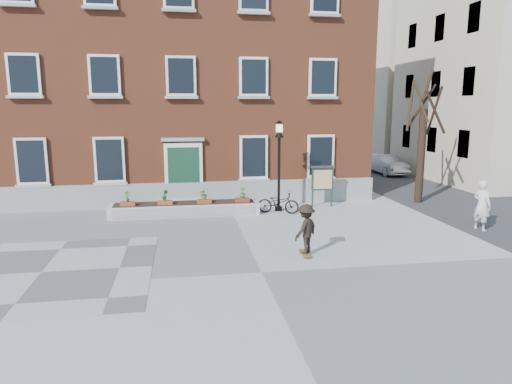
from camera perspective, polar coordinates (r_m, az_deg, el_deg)
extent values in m
plane|color=#9B9A9D|center=(12.75, 0.72, -10.03)|extent=(100.00, 100.00, 0.00)
cube|color=#555658|center=(14.07, -25.25, -9.06)|extent=(6.00, 6.00, 0.01)
imported|color=black|center=(19.47, 2.81, -1.33)|extent=(1.86, 1.23, 0.93)
imported|color=#BABCBF|center=(31.99, 15.97, 3.35)|extent=(1.57, 4.04, 1.31)
imported|color=silver|center=(18.62, 26.39, -1.49)|extent=(0.65, 0.80, 1.89)
cube|color=brown|center=(25.78, -9.41, 13.86)|extent=(18.00, 10.00, 12.00)
cube|color=gray|center=(21.00, -8.94, -0.32)|extent=(18.00, 0.24, 1.10)
cube|color=#ADACA7|center=(20.96, -8.90, -1.59)|extent=(2.60, 0.80, 0.20)
cube|color=#ADACA7|center=(21.07, -8.92, -0.97)|extent=(2.20, 0.50, 0.20)
cube|color=white|center=(20.86, -9.02, 2.67)|extent=(1.70, 0.12, 2.50)
cube|color=#153924|center=(20.82, -9.01, 2.38)|extent=(1.40, 0.06, 2.30)
cube|color=gray|center=(20.67, -9.14, 6.50)|extent=(1.90, 0.25, 0.15)
cube|color=silver|center=(21.70, -26.24, 3.47)|extent=(1.30, 0.10, 2.00)
cube|color=black|center=(21.66, -26.28, 3.46)|extent=(1.08, 0.04, 1.78)
cube|color=#A6A6A1|center=(21.79, -26.06, 0.69)|extent=(1.44, 0.20, 0.12)
cube|color=white|center=(21.62, -27.04, 12.97)|extent=(1.30, 0.10, 1.70)
cube|color=black|center=(21.57, -27.08, 12.98)|extent=(1.08, 0.04, 1.48)
cube|color=#ACACA7|center=(21.53, -26.88, 10.57)|extent=(1.44, 0.20, 0.12)
cube|color=#A0A09B|center=(21.89, -27.73, 20.00)|extent=(1.44, 0.20, 0.12)
cube|color=silver|center=(21.00, -17.85, 3.86)|extent=(1.30, 0.10, 2.00)
cube|color=black|center=(20.95, -17.87, 3.84)|extent=(1.08, 0.04, 1.78)
cube|color=#ADADA8|center=(21.08, -17.71, 0.98)|extent=(1.44, 0.20, 0.12)
cube|color=white|center=(20.91, -18.43, 13.69)|extent=(1.30, 0.10, 1.70)
cube|color=black|center=(20.86, -18.45, 13.70)|extent=(1.08, 0.04, 1.48)
cube|color=#A4A49F|center=(20.82, -18.30, 11.20)|extent=(1.44, 0.20, 0.12)
cube|color=gray|center=(21.19, -18.91, 20.97)|extent=(1.44, 0.20, 0.12)
cube|color=silver|center=(20.68, -9.37, 14.12)|extent=(1.30, 0.10, 1.70)
cube|color=black|center=(20.63, -9.37, 14.13)|extent=(1.08, 0.04, 1.48)
cube|color=#A5A5A0|center=(20.58, -9.29, 11.61)|extent=(1.44, 0.20, 0.12)
cube|color=gray|center=(20.96, -9.61, 21.49)|extent=(1.44, 0.20, 0.12)
cube|color=white|center=(21.03, -0.29, 4.38)|extent=(1.30, 0.10, 2.00)
cube|color=black|center=(20.98, -0.27, 4.36)|extent=(1.08, 0.04, 1.78)
cube|color=#A3A39E|center=(21.11, -0.26, 1.50)|extent=(1.44, 0.20, 0.12)
cube|color=white|center=(20.94, -0.30, 14.22)|extent=(1.30, 0.10, 1.70)
cube|color=black|center=(20.89, -0.28, 14.22)|extent=(1.08, 0.04, 1.48)
cube|color=gray|center=(20.85, -0.27, 11.73)|extent=(1.44, 0.20, 0.12)
cube|color=#9D9D98|center=(21.22, -0.28, 21.50)|extent=(1.44, 0.20, 0.12)
cube|color=white|center=(21.76, 8.08, 4.49)|extent=(1.30, 0.10, 2.00)
cube|color=black|center=(21.71, 8.12, 4.47)|extent=(1.08, 0.04, 1.78)
cube|color=#A4A49F|center=(21.84, 8.06, 1.70)|extent=(1.44, 0.20, 0.12)
cube|color=white|center=(21.68, 8.34, 13.99)|extent=(1.30, 0.10, 1.70)
cube|color=black|center=(21.63, 8.38, 13.99)|extent=(1.08, 0.04, 1.48)
cube|color=#969691|center=(21.59, 8.32, 11.58)|extent=(1.44, 0.20, 0.12)
cube|color=gray|center=(21.95, 8.59, 21.02)|extent=(1.44, 0.20, 0.12)
cube|color=silver|center=(19.41, -8.86, -2.12)|extent=(6.20, 1.10, 0.50)
cube|color=silver|center=(18.87, -8.84, -2.49)|extent=(5.80, 0.02, 0.40)
cube|color=black|center=(19.36, -8.88, -1.40)|extent=(5.80, 0.90, 0.06)
cube|color=#983421|center=(19.22, -15.75, -1.46)|extent=(0.60, 0.25, 0.20)
imported|color=#27601D|center=(19.16, -15.80, -0.51)|extent=(0.24, 0.24, 0.45)
cube|color=#944120|center=(19.11, -11.28, -1.33)|extent=(0.60, 0.25, 0.20)
imported|color=#29681F|center=(19.04, -11.31, -0.38)|extent=(0.25, 0.25, 0.45)
cube|color=brown|center=(19.12, -6.48, -1.19)|extent=(0.60, 0.25, 0.20)
imported|color=#346F21|center=(19.05, -6.50, -0.23)|extent=(0.40, 0.40, 0.45)
cube|color=maroon|center=(19.26, -1.72, -1.03)|extent=(0.60, 0.25, 0.20)
imported|color=#306A1F|center=(19.19, -1.73, -0.08)|extent=(0.25, 0.25, 0.45)
cylinder|color=black|center=(22.76, 19.92, 4.22)|extent=(0.36, 0.36, 4.40)
cylinder|color=black|center=(22.90, 21.38, 9.41)|extent=(0.12, 1.12, 2.23)
cylinder|color=black|center=(23.19, 20.03, 10.16)|extent=(1.18, 0.49, 1.97)
cylinder|color=#2F2115|center=(22.73, 18.75, 10.23)|extent=(0.88, 1.14, 2.35)
cylinder|color=#312215|center=(22.31, 19.93, 10.62)|extent=(0.60, 0.77, 1.90)
cylinder|color=#301E15|center=(22.21, 21.52, 9.26)|extent=(1.39, 0.55, 1.95)
cylinder|color=#302315|center=(22.86, 20.63, 12.18)|extent=(0.43, 0.48, 1.58)
cube|color=#3C3C3E|center=(33.22, 15.85, 2.48)|extent=(8.00, 36.00, 0.01)
cube|color=beige|center=(42.80, 19.14, 12.78)|extent=(10.00, 11.00, 13.00)
cube|color=#3B3633|center=(43.64, 19.71, 21.65)|extent=(10.40, 11.40, 0.50)
cube|color=black|center=(27.23, 24.56, 5.49)|extent=(0.08, 1.00, 1.50)
cube|color=black|center=(29.93, 21.16, 6.12)|extent=(0.08, 1.00, 1.50)
cube|color=black|center=(32.72, 18.33, 6.63)|extent=(0.08, 1.00, 1.50)
cube|color=black|center=(27.18, 25.11, 12.42)|extent=(0.08, 1.00, 1.50)
cube|color=black|center=(29.89, 21.60, 12.43)|extent=(0.08, 1.00, 1.50)
cube|color=black|center=(32.69, 18.68, 12.40)|extent=(0.08, 1.00, 1.50)
cube|color=black|center=(27.52, 25.67, 19.07)|extent=(0.08, 1.00, 1.50)
cube|color=black|center=(30.20, 22.03, 18.49)|extent=(0.08, 1.00, 1.50)
cube|color=black|center=(32.97, 19.02, 17.96)|extent=(0.08, 1.00, 1.50)
cylinder|color=black|center=(20.00, 2.84, -2.06)|extent=(0.32, 0.32, 0.20)
cylinder|color=black|center=(19.73, 2.88, 2.19)|extent=(0.12, 0.12, 3.20)
cone|color=black|center=(19.55, 2.93, 7.27)|extent=(0.40, 0.40, 0.30)
cube|color=beige|center=(19.53, 2.93, 8.00)|extent=(0.24, 0.24, 0.34)
cone|color=black|center=(19.52, 2.94, 8.73)|extent=(0.40, 0.40, 0.16)
cylinder|color=#1A3422|center=(20.77, 7.10, 0.59)|extent=(0.08, 0.08, 1.80)
cylinder|color=#172E20|center=(21.04, 9.45, 0.66)|extent=(0.08, 0.08, 1.80)
cube|color=#172F22|center=(20.84, 8.31, 1.57)|extent=(1.00, 0.10, 1.00)
cube|color=beige|center=(20.79, 8.36, 1.55)|extent=(0.85, 0.02, 0.85)
cube|color=#35302D|center=(20.76, 8.35, 3.13)|extent=(1.10, 0.16, 0.10)
cube|color=brown|center=(14.22, 6.16, -7.62)|extent=(0.22, 0.78, 0.03)
cylinder|color=black|center=(13.95, 6.11, -8.13)|extent=(0.03, 0.05, 0.05)
cylinder|color=black|center=(14.00, 6.83, -8.08)|extent=(0.03, 0.05, 0.05)
cylinder|color=black|center=(14.46, 5.52, -7.43)|extent=(0.03, 0.05, 0.05)
cylinder|color=black|center=(14.51, 6.21, -7.39)|extent=(0.03, 0.05, 0.05)
imported|color=black|center=(14.00, 6.23, -4.59)|extent=(1.11, 1.08, 1.52)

